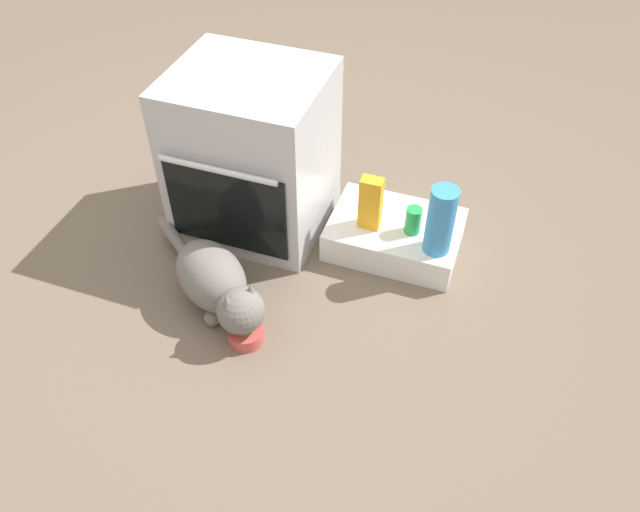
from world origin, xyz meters
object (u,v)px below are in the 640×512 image
(pantry_cabinet, at_px, (395,235))
(soda_can, at_px, (413,220))
(oven, at_px, (252,154))
(cat, at_px, (217,283))
(water_bottle, at_px, (441,221))
(food_bowl, at_px, (246,333))
(juice_carton, at_px, (371,203))

(pantry_cabinet, bearing_deg, soda_can, -21.80)
(oven, xyz_separation_m, soda_can, (0.71, -0.00, -0.16))
(cat, bearing_deg, oven, 132.75)
(oven, height_order, cat, oven)
(pantry_cabinet, height_order, water_bottle, water_bottle)
(soda_can, xyz_separation_m, water_bottle, (0.12, -0.07, 0.09))
(oven, height_order, pantry_cabinet, oven)
(oven, bearing_deg, cat, -82.53)
(oven, xyz_separation_m, food_bowl, (0.24, -0.66, -0.32))
(cat, distance_m, juice_carton, 0.70)
(food_bowl, relative_size, juice_carton, 0.57)
(food_bowl, bearing_deg, water_bottle, 44.91)
(pantry_cabinet, height_order, food_bowl, pantry_cabinet)
(pantry_cabinet, xyz_separation_m, juice_carton, (-0.10, -0.05, 0.19))
(pantry_cabinet, bearing_deg, water_bottle, -27.24)
(cat, height_order, soda_can, cat)
(oven, height_order, food_bowl, oven)
(pantry_cabinet, xyz_separation_m, food_bowl, (-0.40, -0.68, -0.03))
(pantry_cabinet, relative_size, food_bowl, 3.98)
(oven, relative_size, juice_carton, 2.99)
(cat, bearing_deg, juice_carton, 83.45)
(juice_carton, relative_size, water_bottle, 0.80)
(oven, height_order, juice_carton, oven)
(oven, relative_size, cat, 1.06)
(juice_carton, xyz_separation_m, water_bottle, (0.29, -0.05, 0.03))
(food_bowl, relative_size, cat, 0.20)
(soda_can, height_order, juice_carton, juice_carton)
(oven, bearing_deg, soda_can, -0.35)
(cat, xyz_separation_m, soda_can, (0.64, 0.54, 0.06))
(cat, xyz_separation_m, juice_carton, (0.46, 0.51, 0.12))
(pantry_cabinet, bearing_deg, juice_carton, -153.02)
(soda_can, relative_size, water_bottle, 0.40)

